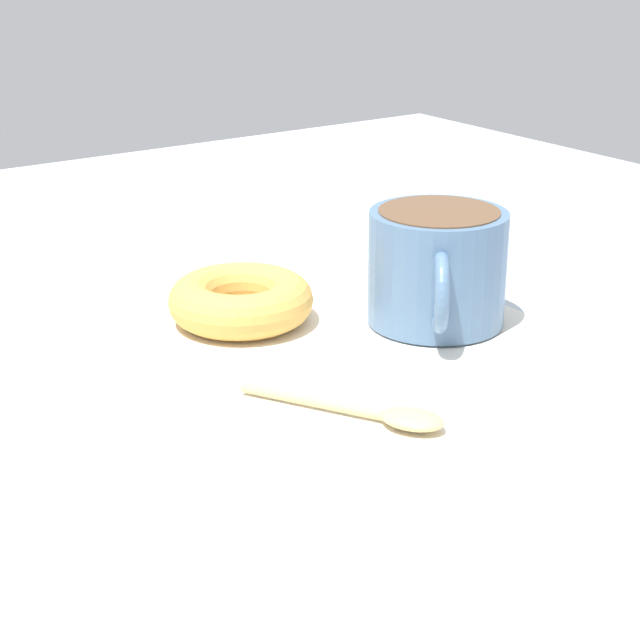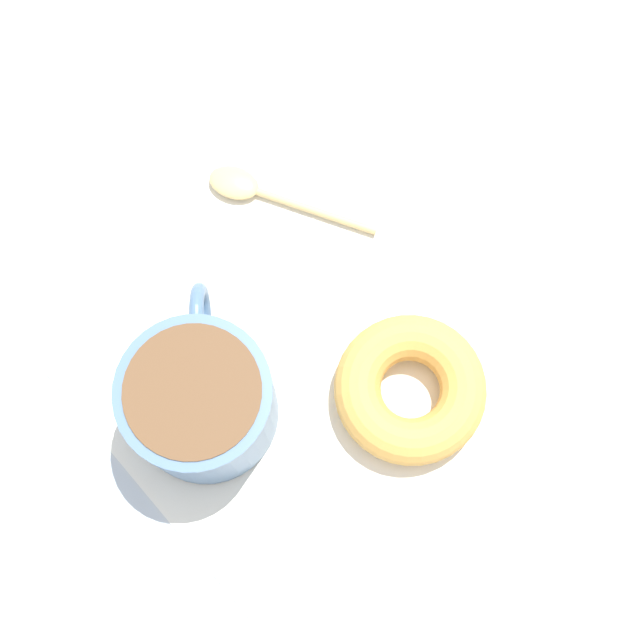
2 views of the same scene
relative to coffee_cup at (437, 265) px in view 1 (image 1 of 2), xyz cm
name	(u,v)px [view 1 (image 1 of 2)]	position (x,y,z in cm)	size (l,w,h in cm)	color
ground_plane	(303,359)	(-9.30, 2.35, -5.33)	(120.00, 120.00, 2.00)	#B2BCC6
napkin	(320,351)	(-9.23, 0.46, -4.18)	(31.51, 31.51, 0.30)	white
coffee_cup	(437,265)	(0.00, 0.00, 0.00)	(9.73, 10.92, 7.77)	slate
donut	(241,300)	(-10.77, 7.63, -2.52)	(9.86, 9.86, 3.03)	gold
spoon	(385,414)	(-12.14, -9.97, -3.63)	(7.44, 11.42, 0.90)	#D8B772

